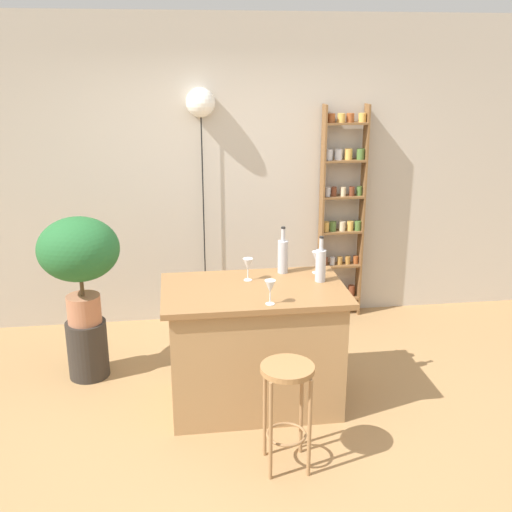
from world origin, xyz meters
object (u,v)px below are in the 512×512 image
object	(u,v)px
plant_stool	(88,349)
wine_glass_left	(248,265)
bar_stool	(287,393)
potted_plant	(79,254)
wine_glass_center	(270,287)
spice_shelf	(342,210)
wine_glass_right	(317,258)
pendant_globe_light	(201,104)
bottle_wine_red	(321,264)
bottle_soda_blue	(283,255)

from	to	relation	value
plant_stool	wine_glass_left	world-z (taller)	wine_glass_left
bar_stool	potted_plant	xyz separation A→B (m)	(-1.35, 1.33, 0.51)
wine_glass_left	wine_glass_center	size ratio (longest dim) A/B	1.00
spice_shelf	wine_glass_right	world-z (taller)	spice_shelf
bar_stool	wine_glass_center	bearing A→B (deg)	94.17
wine_glass_right	pendant_globe_light	bearing A→B (deg)	120.49
bottle_wine_red	wine_glass_left	bearing A→B (deg)	170.29
spice_shelf	wine_glass_right	bearing A→B (deg)	-113.20
plant_stool	wine_glass_center	bearing A→B (deg)	-33.53
bottle_soda_blue	wine_glass_left	xyz separation A→B (m)	(-0.28, -0.13, -0.02)
wine_glass_left	spice_shelf	bearing A→B (deg)	51.81
wine_glass_left	bar_stool	bearing A→B (deg)	-82.52
bottle_wine_red	spice_shelf	bearing A→B (deg)	68.99
bottle_soda_blue	wine_glass_right	xyz separation A→B (m)	(0.25, -0.04, -0.02)
potted_plant	wine_glass_right	bearing A→B (deg)	-10.26
plant_stool	potted_plant	distance (m)	0.79
potted_plant	bottle_wine_red	world-z (taller)	potted_plant
bottle_wine_red	wine_glass_center	bearing A→B (deg)	-138.35
spice_shelf	potted_plant	size ratio (longest dim) A/B	2.41
potted_plant	wine_glass_center	distance (m)	1.58
bottle_soda_blue	plant_stool	bearing A→B (deg)	169.54
bar_stool	bottle_soda_blue	size ratio (longest dim) A/B	1.96
wine_glass_left	pendant_globe_light	world-z (taller)	pendant_globe_light
wine_glass_right	plant_stool	bearing A→B (deg)	169.74
pendant_globe_light	wine_glass_right	bearing A→B (deg)	-59.51
bar_stool	wine_glass_right	bearing A→B (deg)	68.33
bar_stool	bottle_soda_blue	distance (m)	1.18
spice_shelf	wine_glass_left	xyz separation A→B (m)	(-1.06, -1.35, -0.04)
pendant_globe_light	wine_glass_center	bearing A→B (deg)	-80.00
plant_stool	potted_plant	xyz separation A→B (m)	(0.00, -0.00, 0.79)
spice_shelf	plant_stool	size ratio (longest dim) A/B	4.38
bottle_soda_blue	wine_glass_center	distance (m)	0.62
wine_glass_left	wine_glass_right	size ratio (longest dim) A/B	1.00
bottle_wine_red	wine_glass_left	xyz separation A→B (m)	(-0.51, 0.09, -0.01)
bar_stool	bottle_soda_blue	xyz separation A→B (m)	(0.16, 1.05, 0.52)
wine_glass_left	wine_glass_right	distance (m)	0.53
wine_glass_center	pendant_globe_light	size ratio (longest dim) A/B	0.08
bar_stool	bottle_soda_blue	bearing A→B (deg)	81.55
wine_glass_right	bar_stool	bearing A→B (deg)	-111.67
potted_plant	bottle_wine_red	distance (m)	1.80
spice_shelf	bottle_wine_red	bearing A→B (deg)	-111.01
wine_glass_left	bottle_wine_red	bearing A→B (deg)	-9.71
bar_stool	wine_glass_right	distance (m)	1.20
wine_glass_left	wine_glass_right	xyz separation A→B (m)	(0.52, 0.09, 0.00)
potted_plant	spice_shelf	bearing A→B (deg)	22.37
bottle_wine_red	wine_glass_right	xyz separation A→B (m)	(0.01, 0.18, -0.01)
bar_stool	potted_plant	size ratio (longest dim) A/B	0.82
plant_stool	wine_glass_right	world-z (taller)	wine_glass_right
bottle_soda_blue	wine_glass_right	bearing A→B (deg)	-8.98
bar_stool	spice_shelf	size ratio (longest dim) A/B	0.34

